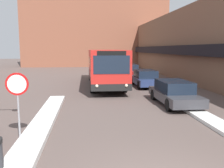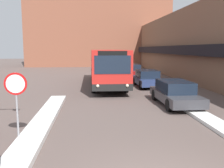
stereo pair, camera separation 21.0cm
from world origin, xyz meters
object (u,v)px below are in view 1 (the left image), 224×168
at_px(parked_car_front, 174,92).
at_px(parked_car_back, 130,70).
at_px(parked_car_middle, 145,78).
at_px(stop_sign, 17,92).
at_px(city_bus, 105,66).

xyz_separation_m(parked_car_front, parked_car_back, (-0.00, 14.58, 0.03)).
bearing_deg(parked_car_back, parked_car_middle, -90.00).
bearing_deg(parked_car_back, parked_car_front, -90.00).
distance_m(parked_car_front, stop_sign, 8.91).
xyz_separation_m(city_bus, stop_sign, (-3.88, -13.03, 0.03)).
bearing_deg(parked_car_back, stop_sign, -110.27).
bearing_deg(stop_sign, parked_car_back, 69.73).
bearing_deg(city_bus, stop_sign, -106.59).
bearing_deg(parked_car_front, city_bus, 112.96).
xyz_separation_m(parked_car_front, stop_sign, (-7.26, -5.07, 1.03)).
height_order(city_bus, parked_car_middle, city_bus).
xyz_separation_m(parked_car_front, parked_car_middle, (0.00, 6.96, 0.01)).
relative_size(city_bus, parked_car_middle, 2.74).
bearing_deg(parked_car_middle, parked_car_front, -90.00).
bearing_deg(city_bus, parked_car_middle, -16.61).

